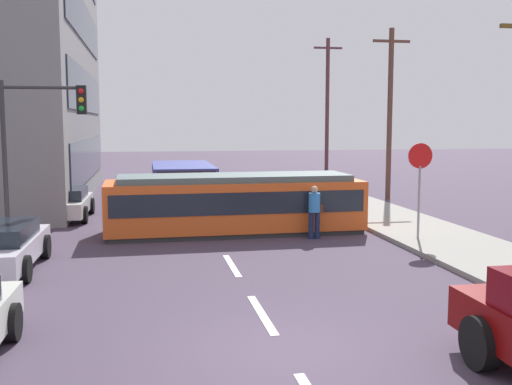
% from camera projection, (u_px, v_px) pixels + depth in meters
% --- Properties ---
extents(ground_plane, '(120.00, 120.00, 0.00)m').
position_uv_depth(ground_plane, '(214.00, 237.00, 19.26)').
color(ground_plane, '#45394B').
extents(sidewalk_curb_right, '(3.20, 36.00, 0.14)m').
position_uv_depth(sidewalk_curb_right, '(477.00, 253.00, 16.57)').
color(sidewalk_curb_right, gray).
rests_on(sidewalk_curb_right, ground).
extents(lane_stripe_1, '(0.16, 2.40, 0.01)m').
position_uv_depth(lane_stripe_1, '(262.00, 314.00, 11.44)').
color(lane_stripe_1, silver).
rests_on(lane_stripe_1, ground).
extents(lane_stripe_2, '(0.16, 2.40, 0.01)m').
position_uv_depth(lane_stripe_2, '(232.00, 265.00, 15.35)').
color(lane_stripe_2, silver).
rests_on(lane_stripe_2, ground).
extents(lane_stripe_3, '(0.16, 2.40, 0.01)m').
position_uv_depth(lane_stripe_3, '(197.00, 208.00, 25.76)').
color(lane_stripe_3, silver).
rests_on(lane_stripe_3, ground).
extents(lane_stripe_4, '(0.16, 2.40, 0.01)m').
position_uv_depth(lane_stripe_4, '(187.00, 192.00, 31.62)').
color(lane_stripe_4, silver).
rests_on(lane_stripe_4, ground).
extents(streetcar_tram, '(8.42, 2.68, 1.93)m').
position_uv_depth(streetcar_tram, '(234.00, 203.00, 19.92)').
color(streetcar_tram, '#DC5620').
rests_on(streetcar_tram, ground).
extents(city_bus, '(2.56, 5.56, 1.87)m').
position_uv_depth(city_bus, '(183.00, 183.00, 25.78)').
color(city_bus, navy).
rests_on(city_bus, ground).
extents(pedestrian_crossing, '(0.45, 0.36, 1.67)m').
position_uv_depth(pedestrian_crossing, '(315.00, 209.00, 18.83)').
color(pedestrian_crossing, '#172243').
rests_on(pedestrian_crossing, ground).
extents(parked_sedan_far, '(2.06, 4.04, 1.19)m').
position_uv_depth(parked_sedan_far, '(63.00, 203.00, 22.76)').
color(parked_sedan_far, silver).
rests_on(parked_sedan_far, ground).
extents(stop_sign, '(0.76, 0.07, 2.88)m').
position_uv_depth(stop_sign, '(420.00, 171.00, 18.11)').
color(stop_sign, gray).
rests_on(stop_sign, sidewalk_curb_right).
extents(traffic_light_mast, '(2.42, 0.33, 4.84)m').
position_uv_depth(traffic_light_mast, '(38.00, 131.00, 17.52)').
color(traffic_light_mast, '#333333').
rests_on(traffic_light_mast, ground).
extents(utility_pole_mid, '(1.80, 0.24, 8.01)m').
position_uv_depth(utility_pole_mid, '(390.00, 111.00, 28.38)').
color(utility_pole_mid, brown).
rests_on(utility_pole_mid, ground).
extents(utility_pole_far, '(1.80, 0.24, 8.85)m').
position_uv_depth(utility_pole_far, '(327.00, 107.00, 37.71)').
color(utility_pole_far, brown).
rests_on(utility_pole_far, ground).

